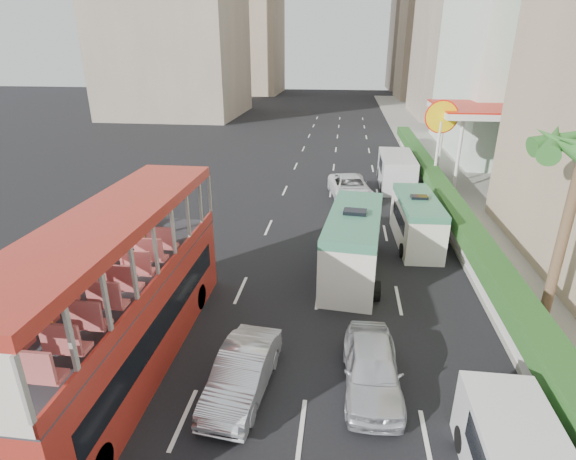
% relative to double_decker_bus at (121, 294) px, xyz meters
% --- Properties ---
extents(ground_plane, '(200.00, 200.00, 0.00)m').
position_rel_double_decker_bus_xyz_m(ground_plane, '(6.00, 0.00, -2.53)').
color(ground_plane, black).
rests_on(ground_plane, ground).
extents(double_decker_bus, '(2.50, 11.00, 5.06)m').
position_rel_double_decker_bus_xyz_m(double_decker_bus, '(0.00, 0.00, 0.00)').
color(double_decker_bus, '#AD2A1E').
rests_on(double_decker_bus, ground).
extents(car_silver_lane_a, '(1.79, 4.11, 1.32)m').
position_rel_double_decker_bus_xyz_m(car_silver_lane_a, '(3.77, -0.76, -2.53)').
color(car_silver_lane_a, silver).
rests_on(car_silver_lane_a, ground).
extents(car_silver_lane_b, '(1.73, 4.08, 1.38)m').
position_rel_double_decker_bus_xyz_m(car_silver_lane_b, '(7.48, -0.11, -2.53)').
color(car_silver_lane_b, silver).
rests_on(car_silver_lane_b, ground).
extents(van_asset, '(3.27, 5.58, 1.46)m').
position_rel_double_decker_bus_xyz_m(van_asset, '(6.90, 17.88, -2.53)').
color(van_asset, silver).
rests_on(van_asset, ground).
extents(minibus_near, '(2.74, 6.55, 2.83)m').
position_rel_double_decker_bus_xyz_m(minibus_near, '(6.95, 7.07, -1.12)').
color(minibus_near, silver).
rests_on(minibus_near, ground).
extents(minibus_far, '(2.04, 5.48, 2.40)m').
position_rel_double_decker_bus_xyz_m(minibus_far, '(10.17, 10.85, -1.33)').
color(minibus_far, silver).
rests_on(minibus_far, ground).
extents(panel_van_far, '(2.26, 5.64, 2.25)m').
position_rel_double_decker_bus_xyz_m(panel_van_far, '(10.16, 21.11, -1.40)').
color(panel_van_far, silver).
rests_on(panel_van_far, ground).
extents(sidewalk, '(6.00, 120.00, 0.18)m').
position_rel_double_decker_bus_xyz_m(sidewalk, '(15.00, 25.00, -2.44)').
color(sidewalk, '#99968C').
rests_on(sidewalk, ground).
extents(kerb_wall, '(0.30, 44.00, 1.00)m').
position_rel_double_decker_bus_xyz_m(kerb_wall, '(12.20, 14.00, -1.85)').
color(kerb_wall, silver).
rests_on(kerb_wall, sidewalk).
extents(hedge, '(1.10, 44.00, 0.70)m').
position_rel_double_decker_bus_xyz_m(hedge, '(12.20, 14.00, -1.00)').
color(hedge, '#2D6626').
rests_on(hedge, kerb_wall).
extents(palm_tree, '(0.36, 0.36, 6.40)m').
position_rel_double_decker_bus_xyz_m(palm_tree, '(13.80, 4.00, 0.85)').
color(palm_tree, brown).
rests_on(palm_tree, sidewalk).
extents(shell_station, '(6.50, 8.00, 5.50)m').
position_rel_double_decker_bus_xyz_m(shell_station, '(16.00, 23.00, 0.22)').
color(shell_station, silver).
rests_on(shell_station, ground).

